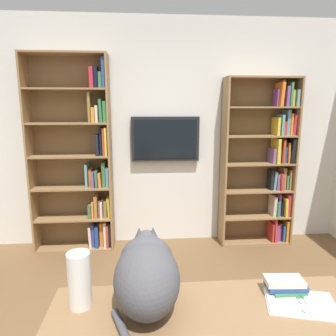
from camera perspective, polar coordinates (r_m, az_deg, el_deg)
name	(u,v)px	position (r m, az deg, el deg)	size (l,w,h in m)	color
wall_back	(166,134)	(3.75, -0.44, 6.32)	(4.52, 0.06, 2.70)	silver
bookshelf_left	(266,162)	(3.91, 17.82, 1.01)	(0.87, 0.28, 2.01)	#937047
bookshelf_right	(81,160)	(3.69, -15.85, 1.39)	(0.92, 0.28, 2.25)	#937047
wall_mounted_tv	(165,139)	(3.67, -0.50, 5.41)	(0.81, 0.07, 0.53)	black
cat	(147,272)	(1.56, -4.00, -18.70)	(0.32, 0.60, 0.34)	#4C4C51
open_binder	(301,303)	(1.76, 23.50, -22.07)	(0.38, 0.30, 0.02)	white
paper_towel_roll	(80,280)	(1.61, -16.12, -19.38)	(0.11, 0.11, 0.28)	white
desk_book_stack	(285,286)	(1.80, 20.99, -19.78)	(0.21, 0.13, 0.08)	#387A47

